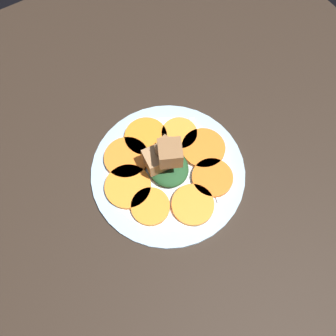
{
  "coord_description": "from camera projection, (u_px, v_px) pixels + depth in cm",
  "views": [
    {
      "loc": [
        -20.93,
        13.3,
        61.71
      ],
      "look_at": [
        0.0,
        0.0,
        4.1
      ],
      "focal_mm": 35.0,
      "sensor_mm": 36.0,
      "label": 1
    }
  ],
  "objects": [
    {
      "name": "table_slab",
      "position": [
        168.0,
        174.0,
        0.66
      ],
      "size": [
        120.0,
        120.0,
        2.0
      ],
      "primitive_type": "cube",
      "color": "black",
      "rests_on": "ground"
    },
    {
      "name": "plate",
      "position": [
        168.0,
        171.0,
        0.64
      ],
      "size": [
        30.07,
        30.07,
        1.05
      ],
      "color": "#99B7D1",
      "rests_on": "table_slab"
    },
    {
      "name": "carrot_slice_0",
      "position": [
        150.0,
        207.0,
        0.6
      ],
      "size": [
        7.2,
        7.2,
        1.11
      ],
      "primitive_type": "cylinder",
      "color": "orange",
      "rests_on": "plate"
    },
    {
      "name": "carrot_slice_1",
      "position": [
        192.0,
        205.0,
        0.6
      ],
      "size": [
        7.9,
        7.9,
        1.11
      ],
      "primitive_type": "cylinder",
      "color": "orange",
      "rests_on": "plate"
    },
    {
      "name": "carrot_slice_2",
      "position": [
        212.0,
        178.0,
        0.62
      ],
      "size": [
        7.85,
        7.85,
        1.11
      ],
      "primitive_type": "cylinder",
      "color": "orange",
      "rests_on": "plate"
    },
    {
      "name": "carrot_slice_3",
      "position": [
        203.0,
        148.0,
        0.65
      ],
      "size": [
        8.67,
        8.67,
        1.11
      ],
      "primitive_type": "cylinder",
      "color": "orange",
      "rests_on": "plate"
    },
    {
      "name": "carrot_slice_4",
      "position": [
        179.0,
        134.0,
        0.66
      ],
      "size": [
        7.2,
        7.2,
        1.11
      ],
      "primitive_type": "cylinder",
      "color": "orange",
      "rests_on": "plate"
    },
    {
      "name": "carrot_slice_5",
      "position": [
        146.0,
        137.0,
        0.66
      ],
      "size": [
        8.57,
        8.57,
        1.11
      ],
      "primitive_type": "cylinder",
      "color": "orange",
      "rests_on": "plate"
    },
    {
      "name": "carrot_slice_6",
      "position": [
        127.0,
        158.0,
        0.64
      ],
      "size": [
        8.76,
        8.76,
        1.11
      ],
      "primitive_type": "cylinder",
      "color": "orange",
      "rests_on": "plate"
    },
    {
      "name": "carrot_slice_7",
      "position": [
        128.0,
        187.0,
        0.62
      ],
      "size": [
        8.75,
        8.75,
        1.11
      ],
      "primitive_type": "cylinder",
      "color": "orange",
      "rests_on": "plate"
    },
    {
      "name": "center_pile",
      "position": [
        167.0,
        159.0,
        0.6
      ],
      "size": [
        8.5,
        7.98,
        10.66
      ],
      "color": "#1E4723",
      "rests_on": "plate"
    },
    {
      "name": "fork",
      "position": [
        202.0,
        161.0,
        0.64
      ],
      "size": [
        18.09,
        8.63,
        0.4
      ],
      "rotation": [
        0.0,
        0.0,
        -0.38
      ],
      "color": "silver",
      "rests_on": "plate"
    }
  ]
}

